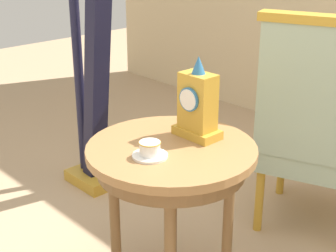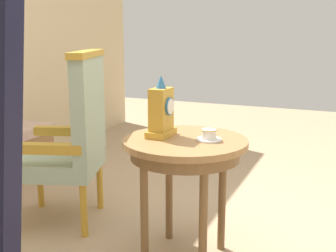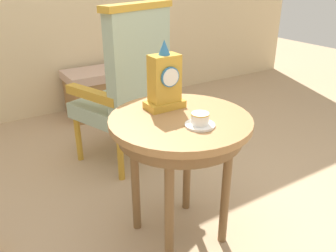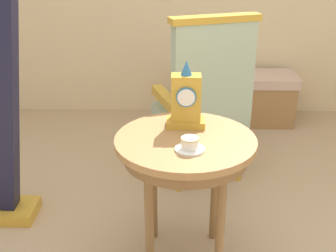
{
  "view_description": "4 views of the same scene",
  "coord_description": "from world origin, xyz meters",
  "px_view_note": "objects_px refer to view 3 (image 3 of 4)",
  "views": [
    {
      "loc": [
        1.21,
        -1.17,
        1.5
      ],
      "look_at": [
        -0.17,
        0.13,
        0.74
      ],
      "focal_mm": 53.99,
      "sensor_mm": 36.0,
      "label": 1
    },
    {
      "loc": [
        -2.16,
        -0.72,
        1.26
      ],
      "look_at": [
        -0.04,
        0.21,
        0.74
      ],
      "focal_mm": 45.38,
      "sensor_mm": 36.0,
      "label": 2
    },
    {
      "loc": [
        -0.94,
        -1.15,
        1.32
      ],
      "look_at": [
        -0.09,
        0.2,
        0.6
      ],
      "focal_mm": 37.07,
      "sensor_mm": 36.0,
      "label": 3
    },
    {
      "loc": [
        -0.13,
        -1.84,
        1.59
      ],
      "look_at": [
        -0.18,
        0.17,
        0.71
      ],
      "focal_mm": 47.99,
      "sensor_mm": 36.0,
      "label": 4
    }
  ],
  "objects_px": {
    "side_table": "(180,134)",
    "teacup_left": "(200,120)",
    "armchair": "(128,86)",
    "window_bench": "(117,89)",
    "mantel_clock": "(165,82)"
  },
  "relations": [
    {
      "from": "side_table",
      "to": "teacup_left",
      "type": "xyz_separation_m",
      "value": [
        0.02,
        -0.13,
        0.11
      ]
    },
    {
      "from": "armchair",
      "to": "window_bench",
      "type": "height_order",
      "value": "armchair"
    },
    {
      "from": "teacup_left",
      "to": "window_bench",
      "type": "relative_size",
      "value": 0.13
    },
    {
      "from": "mantel_clock",
      "to": "window_bench",
      "type": "distance_m",
      "value": 1.9
    },
    {
      "from": "window_bench",
      "to": "side_table",
      "type": "bearing_deg",
      "value": -104.94
    },
    {
      "from": "teacup_left",
      "to": "armchair",
      "type": "distance_m",
      "value": 0.99
    },
    {
      "from": "window_bench",
      "to": "armchair",
      "type": "bearing_deg",
      "value": -109.32
    },
    {
      "from": "side_table",
      "to": "teacup_left",
      "type": "distance_m",
      "value": 0.17
    },
    {
      "from": "side_table",
      "to": "mantel_clock",
      "type": "xyz_separation_m",
      "value": [
        0.0,
        0.14,
        0.22
      ]
    },
    {
      "from": "side_table",
      "to": "armchair",
      "type": "height_order",
      "value": "armchair"
    },
    {
      "from": "mantel_clock",
      "to": "armchair",
      "type": "bearing_deg",
      "value": 78.95
    },
    {
      "from": "teacup_left",
      "to": "window_bench",
      "type": "distance_m",
      "value": 2.12
    },
    {
      "from": "armchair",
      "to": "mantel_clock",
      "type": "bearing_deg",
      "value": -101.05
    },
    {
      "from": "mantel_clock",
      "to": "window_bench",
      "type": "height_order",
      "value": "mantel_clock"
    },
    {
      "from": "side_table",
      "to": "window_bench",
      "type": "relative_size",
      "value": 0.69
    }
  ]
}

